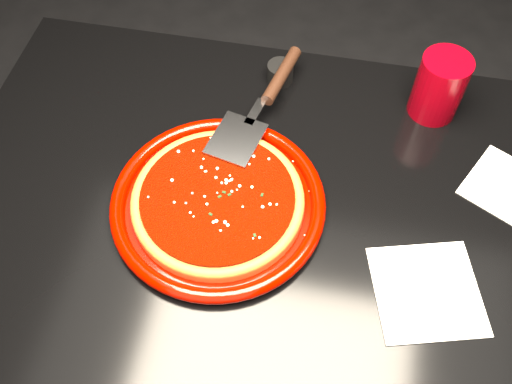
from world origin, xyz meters
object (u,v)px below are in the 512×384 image
at_px(table, 276,301).
at_px(ramekin, 280,73).
at_px(pizza_server, 262,104).
at_px(cup, 439,87).
at_px(plate, 218,203).

bearing_deg(table, ramekin, 100.48).
distance_m(pizza_server, cup, 0.33).
height_order(table, pizza_server, pizza_server).
relative_size(cup, ramekin, 2.45).
relative_size(pizza_server, ramekin, 6.79).
bearing_deg(cup, plate, -140.07).
relative_size(table, ramekin, 23.10).
xyz_separation_m(table, plate, (-0.11, -0.01, 0.39)).
distance_m(table, cup, 0.58).
xyz_separation_m(table, pizza_server, (-0.07, 0.20, 0.42)).
bearing_deg(plate, table, 3.24).
bearing_deg(pizza_server, cup, 28.60).
bearing_deg(ramekin, table, -79.52).
height_order(plate, ramekin, ramekin).
height_order(table, plate, plate).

